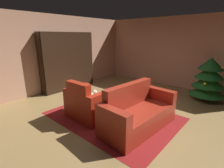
# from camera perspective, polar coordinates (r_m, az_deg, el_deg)

# --- Properties ---
(ground_plane) EXTENTS (8.05, 8.05, 0.00)m
(ground_plane) POSITION_cam_1_polar(r_m,az_deg,el_deg) (4.32, 1.89, -10.22)
(ground_plane) COLOR olive
(wall_back) EXTENTS (5.99, 0.06, 2.61)m
(wall_back) POSITION_cam_1_polar(r_m,az_deg,el_deg) (6.86, 20.59, 10.05)
(wall_back) COLOR tan
(wall_back) RESTS_ON ground
(wall_left) EXTENTS (0.06, 6.83, 2.61)m
(wall_left) POSITION_cam_1_polar(r_m,az_deg,el_deg) (6.22, -19.90, 9.57)
(wall_left) COLOR tan
(wall_left) RESTS_ON ground
(area_rug) EXTENTS (2.99, 2.22, 0.01)m
(area_rug) POSITION_cam_1_polar(r_m,az_deg,el_deg) (4.23, 0.37, -10.75)
(area_rug) COLOR maroon
(area_rug) RESTS_ON ground
(bookshelf_unit) EXTENTS (0.33, 2.06, 2.04)m
(bookshelf_unit) POSITION_cam_1_polar(r_m,az_deg,el_deg) (6.36, -13.82, 7.55)
(bookshelf_unit) COLOR black
(bookshelf_unit) RESTS_ON ground
(armchair_red) EXTENTS (0.99, 0.75, 0.94)m
(armchair_red) POSITION_cam_1_polar(r_m,az_deg,el_deg) (4.06, -8.32, -6.99)
(armchair_red) COLOR maroon
(armchair_red) RESTS_ON ground
(couch_red) EXTENTS (0.89, 1.83, 0.93)m
(couch_red) POSITION_cam_1_polar(r_m,az_deg,el_deg) (3.67, 8.69, -9.88)
(couch_red) COLOR maroon
(couch_red) RESTS_ON ground
(coffee_table) EXTENTS (0.63, 0.63, 0.43)m
(coffee_table) POSITION_cam_1_polar(r_m,az_deg,el_deg) (4.13, 1.87, -5.72)
(coffee_table) COLOR black
(coffee_table) RESTS_ON ground
(book_stack_on_table) EXTENTS (0.21, 0.17, 0.09)m
(book_stack_on_table) POSITION_cam_1_polar(r_m,az_deg,el_deg) (4.14, 1.76, -4.30)
(book_stack_on_table) COLOR gold
(book_stack_on_table) RESTS_ON coffee_table
(bottle_on_table) EXTENTS (0.07, 0.07, 0.23)m
(bottle_on_table) POSITION_cam_1_polar(r_m,az_deg,el_deg) (4.18, 0.03, -3.41)
(bottle_on_table) COLOR #23304F
(bottle_on_table) RESTS_ON coffee_table
(decorated_tree) EXTENTS (1.02, 1.02, 1.30)m
(decorated_tree) POSITION_cam_1_polar(r_m,az_deg,el_deg) (5.82, 30.06, 1.45)
(decorated_tree) COLOR brown
(decorated_tree) RESTS_ON ground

